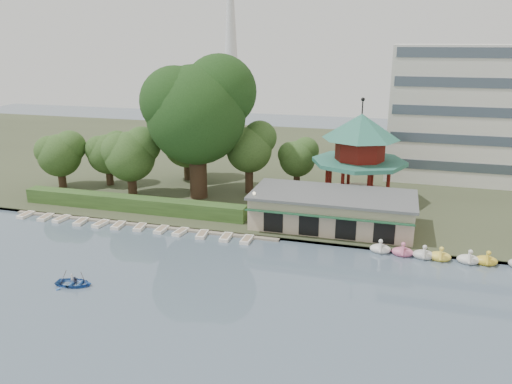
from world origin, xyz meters
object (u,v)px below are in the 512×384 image
at_px(dock, 141,224).
at_px(big_tree, 198,108).
at_px(pavilion, 360,149).
at_px(boathouse, 332,210).
at_px(rowboat_with_passengers, 74,280).

bearing_deg(dock, big_tree, 73.90).
relative_size(pavilion, big_tree, 0.71).
bearing_deg(boathouse, big_tree, 161.67).
bearing_deg(big_tree, boathouse, -18.33).
distance_m(dock, rowboat_with_passengers, 15.59).
bearing_deg(pavilion, boathouse, -101.28).
xyz_separation_m(boathouse, big_tree, (-18.82, 6.24, 10.23)).
height_order(big_tree, rowboat_with_passengers, big_tree).
bearing_deg(rowboat_with_passengers, pavilion, 53.61).
xyz_separation_m(dock, big_tree, (3.18, 11.01, 12.48)).
distance_m(pavilion, big_tree, 21.77).
bearing_deg(dock, pavilion, 31.66).
bearing_deg(big_tree, pavilion, 10.31).
height_order(pavilion, rowboat_with_passengers, pavilion).
bearing_deg(pavilion, rowboat_with_passengers, -126.39).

